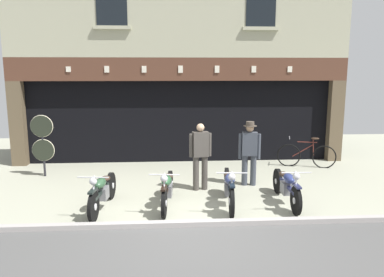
# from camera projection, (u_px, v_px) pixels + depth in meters

# --- Properties ---
(ground) EXTENTS (22.44, 22.00, 0.18)m
(ground) POSITION_uv_depth(u_px,v_px,m) (195.00, 254.00, 6.34)
(ground) COLOR #9D9E89
(shop_facade) EXTENTS (10.74, 4.42, 6.60)m
(shop_facade) POSITION_uv_depth(u_px,v_px,m) (179.00, 103.00, 13.85)
(shop_facade) COLOR black
(shop_facade) RESTS_ON ground
(motorcycle_left) EXTENTS (0.62, 2.00, 0.90)m
(motorcycle_left) POSITION_uv_depth(u_px,v_px,m) (102.00, 191.00, 8.17)
(motorcycle_left) COLOR black
(motorcycle_left) RESTS_ON ground
(motorcycle_center_left) EXTENTS (0.62, 1.96, 0.90)m
(motorcycle_center_left) POSITION_uv_depth(u_px,v_px,m) (167.00, 188.00, 8.37)
(motorcycle_center_left) COLOR black
(motorcycle_center_left) RESTS_ON ground
(motorcycle_center) EXTENTS (0.62, 2.05, 0.93)m
(motorcycle_center) POSITION_uv_depth(u_px,v_px,m) (229.00, 187.00, 8.39)
(motorcycle_center) COLOR black
(motorcycle_center) RESTS_ON ground
(motorcycle_center_right) EXTENTS (0.62, 2.01, 0.90)m
(motorcycle_center_right) POSITION_uv_depth(u_px,v_px,m) (287.00, 186.00, 8.54)
(motorcycle_center_right) COLOR black
(motorcycle_center_right) RESTS_ON ground
(salesman_left) EXTENTS (0.55, 0.28, 1.66)m
(salesman_left) POSITION_uv_depth(u_px,v_px,m) (200.00, 154.00, 9.43)
(salesman_left) COLOR #47423D
(salesman_left) RESTS_ON ground
(shopkeeper_center) EXTENTS (0.56, 0.34, 1.66)m
(shopkeeper_center) POSITION_uv_depth(u_px,v_px,m) (249.00, 150.00, 9.81)
(shopkeeper_center) COLOR #3D424C
(shopkeeper_center) RESTS_ON ground
(tyre_sign_pole) EXTENTS (0.62, 0.06, 1.73)m
(tyre_sign_pole) POSITION_uv_depth(u_px,v_px,m) (43.00, 139.00, 10.60)
(tyre_sign_pole) COLOR #232328
(tyre_sign_pole) RESTS_ON ground
(advert_board_near) EXTENTS (0.72, 0.03, 0.97)m
(advert_board_near) POSITION_uv_depth(u_px,v_px,m) (236.00, 108.00, 12.41)
(advert_board_near) COLOR silver
(leaning_bicycle) EXTENTS (1.69, 0.65, 0.94)m
(leaning_bicycle) POSITION_uv_depth(u_px,v_px,m) (307.00, 155.00, 11.73)
(leaning_bicycle) COLOR black
(leaning_bicycle) RESTS_ON ground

